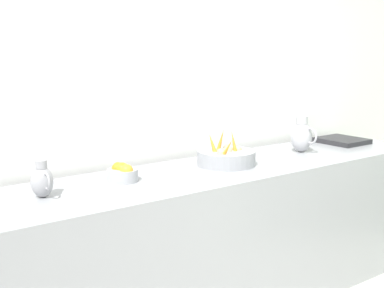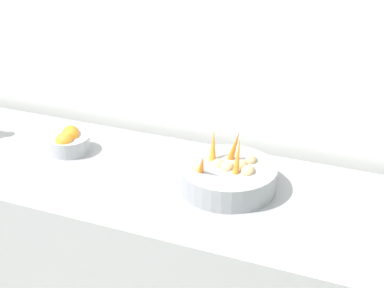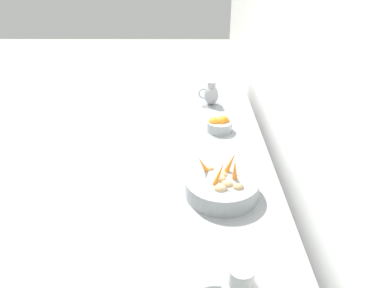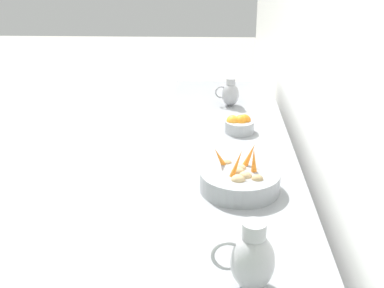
# 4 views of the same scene
# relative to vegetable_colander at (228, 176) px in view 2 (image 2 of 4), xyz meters

# --- Properties ---
(tile_wall_left) EXTENTS (0.10, 8.24, 3.00)m
(tile_wall_left) POSITION_rel_vegetable_colander_xyz_m (-0.43, 0.38, 0.54)
(tile_wall_left) COLOR white
(tile_wall_left) RESTS_ON ground_plane
(prep_counter) EXTENTS (0.71, 3.32, 0.91)m
(prep_counter) POSITION_rel_vegetable_colander_xyz_m (0.04, -0.12, -0.51)
(prep_counter) COLOR gray
(prep_counter) RESTS_ON ground_plane
(vegetable_colander) EXTENTS (0.37, 0.37, 0.22)m
(vegetable_colander) POSITION_rel_vegetable_colander_xyz_m (0.00, 0.00, 0.00)
(vegetable_colander) COLOR gray
(vegetable_colander) RESTS_ON prep_counter
(orange_bowl) EXTENTS (0.17, 0.17, 0.10)m
(orange_bowl) POSITION_rel_vegetable_colander_xyz_m (-0.03, -0.72, -0.00)
(orange_bowl) COLOR #9EA0A5
(orange_bowl) RESTS_ON prep_counter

